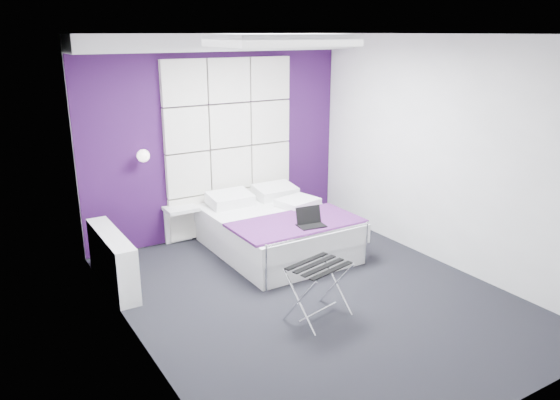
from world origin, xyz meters
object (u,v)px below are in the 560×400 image
object	(u,v)px
wall_lamp	(142,155)
radiator	(112,260)
laptop	(309,221)
luggage_rack	(318,292)
bed	(276,230)
nightstand	(181,209)

from	to	relation	value
wall_lamp	radiator	distance (m)	1.35
wall_lamp	laptop	world-z (taller)	wall_lamp
luggage_rack	radiator	bearing A→B (deg)	117.33
radiator	laptop	distance (m)	2.19
bed	laptop	xyz separation A→B (m)	(0.06, -0.62, 0.29)
wall_lamp	nightstand	distance (m)	0.85
bed	laptop	size ratio (longest dim) A/B	6.03
wall_lamp	nightstand	xyz separation A→B (m)	(0.43, -0.04, -0.73)
wall_lamp	laptop	size ratio (longest dim) A/B	0.50
wall_lamp	nightstand	bearing A→B (deg)	-5.32
bed	laptop	bearing A→B (deg)	-84.05
nightstand	laptop	world-z (taller)	laptop
nightstand	laptop	distance (m)	1.73
wall_lamp	nightstand	size ratio (longest dim) A/B	0.38
wall_lamp	radiator	world-z (taller)	wall_lamp
bed	luggage_rack	distance (m)	1.72
nightstand	laptop	size ratio (longest dim) A/B	1.32
bed	nightstand	size ratio (longest dim) A/B	4.56
radiator	nightstand	xyz separation A→B (m)	(1.07, 0.72, 0.19)
nightstand	radiator	bearing A→B (deg)	-146.05
bed	luggage_rack	xyz separation A→B (m)	(-0.53, -1.63, 0.00)
laptop	luggage_rack	bearing A→B (deg)	-112.69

